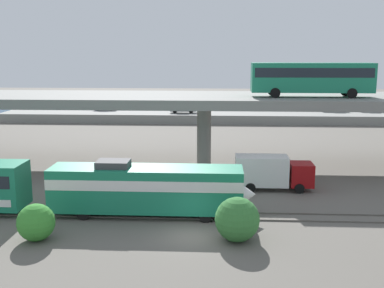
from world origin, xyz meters
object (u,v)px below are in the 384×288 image
at_px(train_locomotive, 156,187).
at_px(parked_car_3, 334,107).
at_px(parked_car_1, 105,106).
at_px(parked_car_2, 370,107).
at_px(parked_car_0, 183,109).
at_px(service_truck_west, 271,172).
at_px(transit_bus_on_overpass, 312,76).

relative_size(train_locomotive, parked_car_3, 3.37).
distance_m(parked_car_1, parked_car_3, 41.51).
xyz_separation_m(parked_car_1, parked_car_2, (47.97, 0.43, 0.00)).
height_order(parked_car_0, parked_car_2, same).
xyz_separation_m(service_truck_west, parked_car_3, (15.99, 45.11, 0.66)).
bearing_deg(transit_bus_on_overpass, train_locomotive, -133.64).
bearing_deg(parked_car_3, parked_car_0, 7.44).
height_order(parked_car_1, parked_car_2, same).
distance_m(train_locomotive, parked_car_2, 61.49).
bearing_deg(parked_car_0, parked_car_1, 167.30).
bearing_deg(service_truck_west, transit_bus_on_overpass, 57.81).
bearing_deg(transit_bus_on_overpass, parked_car_2, 64.82).
distance_m(parked_car_0, parked_car_3, 27.18).
relative_size(parked_car_2, parked_car_3, 0.94).
relative_size(service_truck_west, parked_car_0, 1.50).
bearing_deg(train_locomotive, parked_car_2, 58.87).
bearing_deg(parked_car_2, parked_car_0, -173.67).
xyz_separation_m(train_locomotive, parked_car_1, (-16.18, 52.21, 0.10)).
distance_m(service_truck_west, parked_car_2, 50.56).
relative_size(transit_bus_on_overpass, parked_car_0, 2.64).
relative_size(parked_car_0, parked_car_2, 1.07).
bearing_deg(service_truck_west, parked_car_2, 63.64).
height_order(service_truck_west, parked_car_1, service_truck_west).
bearing_deg(service_truck_west, parked_car_1, 119.63).
xyz_separation_m(service_truck_west, parked_car_1, (-25.52, 44.87, 0.66)).
distance_m(parked_car_1, parked_car_2, 47.97).
relative_size(train_locomotive, parked_car_2, 3.59).
relative_size(service_truck_west, parked_car_3, 1.50).
bearing_deg(parked_car_2, parked_car_3, -178.32).
height_order(parked_car_0, parked_car_1, same).
relative_size(transit_bus_on_overpass, parked_car_2, 2.82).
xyz_separation_m(service_truck_west, parked_car_2, (22.45, 45.30, 0.66)).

